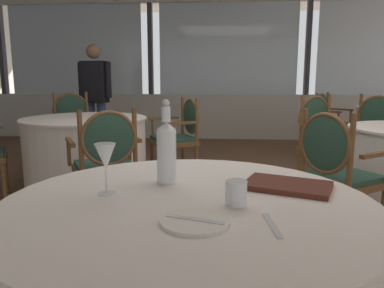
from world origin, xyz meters
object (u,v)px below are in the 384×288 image
dining_chair_0_0 (322,135)px  dining_chair_0_1 (336,166)px  water_bottle (166,150)px  dining_chair_1_2 (106,158)px  dining_chair_1_3 (180,132)px  diner_person_0 (95,94)px  wine_glass (105,158)px  dining_chair_2_1 (380,130)px  dining_chair_1_0 (73,125)px  dining_chair_2_0 (328,118)px  menu_book (287,185)px  side_plate (195,221)px  water_tumbler (236,193)px

dining_chair_0_0 → dining_chair_0_1: bearing=-44.9°
water_bottle → dining_chair_1_2: water_bottle is taller
dining_chair_1_3 → diner_person_0: diner_person_0 is taller
wine_glass → dining_chair_0_0: size_ratio=0.18×
dining_chair_2_1 → water_bottle: bearing=-176.1°
dining_chair_1_0 → wine_glass: bearing=-4.7°
water_bottle → dining_chair_0_1: (1.03, 1.21, -0.34)m
dining_chair_0_0 → dining_chair_2_0: (0.61, 1.98, -0.04)m
dining_chair_0_0 → menu_book: bearing=-51.6°
dining_chair_0_0 → dining_chair_2_0: bearing=128.9°
dining_chair_0_0 → dining_chair_0_1: 1.35m
dining_chair_1_2 → dining_chair_2_1: (2.74, 1.68, 0.01)m
dining_chair_0_1 → dining_chair_1_3: (-1.27, 1.58, 0.00)m
menu_book → dining_chair_1_0: (-2.14, 3.26, -0.21)m
wine_glass → menu_book: (0.66, 0.12, -0.12)m
dining_chair_0_0 → dining_chair_1_2: 2.28m
dining_chair_2_0 → diner_person_0: (-3.53, -0.51, 0.39)m
dining_chair_1_2 → dining_chair_2_1: dining_chair_2_1 is taller
side_plate → dining_chair_2_0: dining_chair_2_0 is taller
dining_chair_0_1 → dining_chair_2_0: 3.42m
diner_person_0 → side_plate: bearing=-146.5°
side_plate → dining_chair_2_0: size_ratio=0.22×
menu_book → dining_chair_1_2: 1.81m
side_plate → dining_chair_2_1: bearing=60.7°
dining_chair_1_2 → water_bottle: bearing=177.8°
water_bottle → dining_chair_1_2: 1.55m
wine_glass → dining_chair_2_0: 5.14m
dining_chair_0_0 → dining_chair_1_0: dining_chair_0_0 is taller
dining_chair_0_1 → dining_chair_0_0: bearing=45.1°
dining_chair_1_0 → menu_book: bearing=4.8°
dining_chair_1_3 → dining_chair_2_1: 2.33m
dining_chair_0_0 → dining_chair_1_3: (-1.53, 0.25, -0.02)m
menu_book → dining_chair_2_1: (1.61, 3.08, -0.21)m
diner_person_0 → dining_chair_1_3: bearing=-119.7°
side_plate → water_tumbler: 0.21m
wine_glass → dining_chair_0_0: 3.09m
side_plate → dining_chair_0_1: size_ratio=0.21×
side_plate → dining_chair_1_0: dining_chair_1_0 is taller
dining_chair_2_0 → diner_person_0: size_ratio=0.57×
dining_chair_1_0 → dining_chair_0_0: bearing=48.6°
side_plate → dining_chair_1_3: 3.22m
side_plate → dining_chair_2_1: 3.96m
dining_chair_1_3 → side_plate: bearing=68.4°
water_bottle → dining_chair_2_1: size_ratio=0.33×
wine_glass → dining_chair_2_0: wine_glass is taller
dining_chair_1_3 → dining_chair_2_1: dining_chair_2_1 is taller
water_bottle → dining_chair_0_0: (1.28, 2.54, -0.32)m
wine_glass → dining_chair_1_2: (-0.47, 1.52, -0.34)m
diner_person_0 → dining_chair_0_1: bearing=-124.9°
water_tumbler → dining_chair_0_0: (1.02, 2.78, -0.23)m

